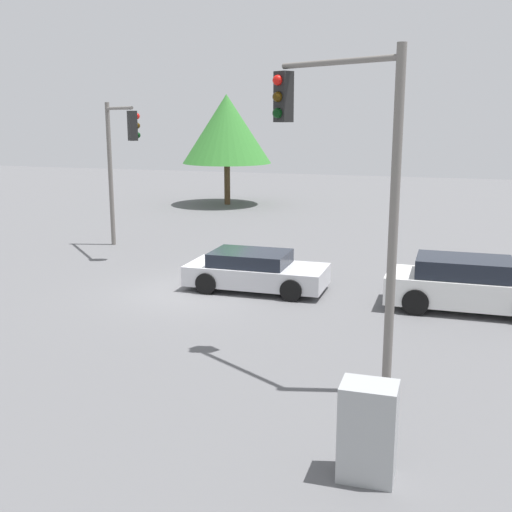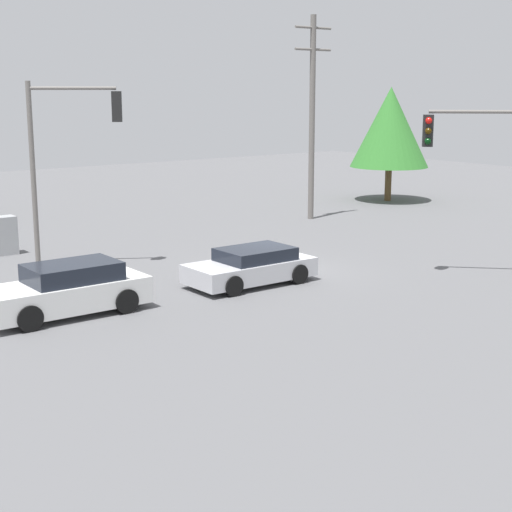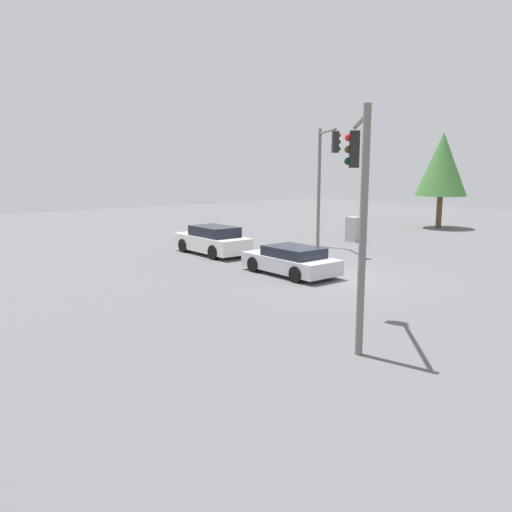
# 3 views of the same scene
# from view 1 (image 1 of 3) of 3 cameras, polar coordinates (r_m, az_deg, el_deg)

# --- Properties ---
(ground_plane) EXTENTS (80.00, 80.00, 0.00)m
(ground_plane) POSITION_cam_1_polar(r_m,az_deg,el_deg) (19.72, -5.30, -3.28)
(ground_plane) COLOR #5B5B5E
(sedan_white) EXTENTS (4.60, 1.98, 1.48)m
(sedan_white) POSITION_cam_1_polar(r_m,az_deg,el_deg) (18.72, 18.41, -2.46)
(sedan_white) COLOR silver
(sedan_white) RESTS_ON ground_plane
(sedan_silver) EXTENTS (4.28, 2.02, 1.20)m
(sedan_silver) POSITION_cam_1_polar(r_m,az_deg,el_deg) (19.86, -0.06, -1.33)
(sedan_silver) COLOR silver
(sedan_silver) RESTS_ON ground_plane
(traffic_signal_main) EXTENTS (2.85, 1.84, 6.57)m
(traffic_signal_main) POSITION_cam_1_polar(r_m,az_deg,el_deg) (12.77, 8.04, 8.34)
(traffic_signal_main) COLOR slate
(traffic_signal_main) RESTS_ON ground_plane
(traffic_signal_cross) EXTENTS (2.69, 2.72, 5.81)m
(traffic_signal_cross) POSITION_cam_1_polar(r_m,az_deg,el_deg) (25.68, -12.07, 9.19)
(traffic_signal_cross) COLOR slate
(traffic_signal_cross) RESTS_ON ground_plane
(electrical_cabinet) EXTENTS (0.83, 0.64, 1.49)m
(electrical_cabinet) POSITION_cam_1_polar(r_m,az_deg,el_deg) (9.99, 9.91, -15.09)
(electrical_cabinet) COLOR #9EA0A3
(electrical_cabinet) RESTS_ON ground_plane
(tree_right) EXTENTS (5.28, 5.28, 6.51)m
(tree_right) POSITION_cam_1_polar(r_m,az_deg,el_deg) (38.70, -2.62, 11.21)
(tree_right) COLOR #4C3823
(tree_right) RESTS_ON ground_plane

